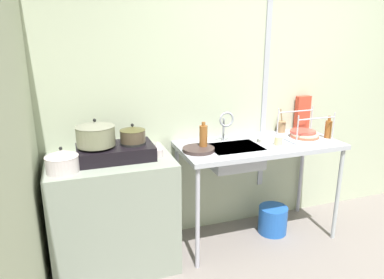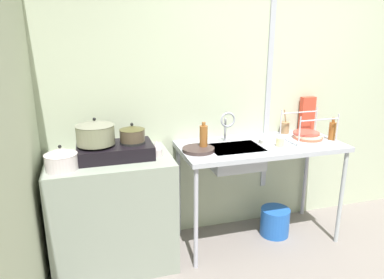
% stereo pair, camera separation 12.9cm
% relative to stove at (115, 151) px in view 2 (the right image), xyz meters
% --- Properties ---
extents(wall_back, '(4.98, 0.10, 2.42)m').
position_rel_stove_xyz_m(wall_back, '(1.53, 0.36, 0.25)').
color(wall_back, '#B3BBA1').
rests_on(wall_back, ground).
extents(wall_metal_strip, '(0.05, 0.01, 1.93)m').
position_rel_stove_xyz_m(wall_metal_strip, '(1.43, 0.30, 0.37)').
color(wall_metal_strip, '#A8ABB9').
extents(counter_concrete, '(0.94, 0.62, 0.90)m').
position_rel_stove_xyz_m(counter_concrete, '(-0.05, 0.00, -0.51)').
color(counter_concrete, gray).
rests_on(counter_concrete, ground).
extents(counter_sink, '(1.41, 0.62, 0.90)m').
position_rel_stove_xyz_m(counter_sink, '(1.23, 0.00, -0.13)').
color(counter_sink, '#A8ABB9').
rests_on(counter_sink, ground).
extents(stove, '(0.56, 0.33, 0.12)m').
position_rel_stove_xyz_m(stove, '(0.00, 0.00, 0.00)').
color(stove, black).
rests_on(stove, counter_concrete).
extents(pot_on_left_burner, '(0.29, 0.29, 0.20)m').
position_rel_stove_xyz_m(pot_on_left_burner, '(-0.14, -0.00, 0.15)').
color(pot_on_left_burner, '#75765C').
rests_on(pot_on_left_burner, stove).
extents(pot_on_right_burner, '(0.19, 0.19, 0.14)m').
position_rel_stove_xyz_m(pot_on_right_burner, '(0.14, -0.00, 0.13)').
color(pot_on_right_burner, '#4A3D2E').
rests_on(pot_on_right_burner, stove).
extents(pot_beside_stove, '(0.23, 0.23, 0.18)m').
position_rel_stove_xyz_m(pot_beside_stove, '(-0.38, -0.15, 0.02)').
color(pot_beside_stove, silver).
rests_on(pot_beside_stove, counter_concrete).
extents(percolator, '(0.08, 0.08, 0.12)m').
position_rel_stove_xyz_m(percolator, '(0.31, -0.06, 0.00)').
color(percolator, beige).
rests_on(percolator, counter_concrete).
extents(sink_basin, '(0.43, 0.33, 0.17)m').
position_rel_stove_xyz_m(sink_basin, '(0.98, -0.02, -0.14)').
color(sink_basin, '#A8ABB9').
rests_on(sink_basin, counter_sink).
extents(faucet, '(0.13, 0.08, 0.27)m').
position_rel_stove_xyz_m(faucet, '(0.96, 0.12, 0.13)').
color(faucet, '#A8ABB9').
rests_on(faucet, counter_sink).
extents(frying_pan, '(0.26, 0.26, 0.03)m').
position_rel_stove_xyz_m(frying_pan, '(0.65, -0.03, -0.04)').
color(frying_pan, '#3C2E2C').
rests_on(frying_pan, counter_sink).
extents(dish_rack, '(0.39, 0.32, 0.26)m').
position_rel_stove_xyz_m(dish_rack, '(1.68, -0.00, -0.02)').
color(dish_rack, '#B6B3C1').
rests_on(dish_rack, counter_sink).
extents(cup_by_rack, '(0.07, 0.07, 0.07)m').
position_rel_stove_xyz_m(cup_by_rack, '(1.35, -0.10, -0.02)').
color(cup_by_rack, beige).
rests_on(cup_by_rack, counter_sink).
extents(small_bowl_on_drainboard, '(0.13, 0.13, 0.04)m').
position_rel_stove_xyz_m(small_bowl_on_drainboard, '(1.28, 0.01, -0.04)').
color(small_bowl_on_drainboard, white).
rests_on(small_bowl_on_drainboard, counter_sink).
extents(bottle_by_sink, '(0.07, 0.07, 0.23)m').
position_rel_stove_xyz_m(bottle_by_sink, '(0.71, -0.00, 0.05)').
color(bottle_by_sink, brown).
rests_on(bottle_by_sink, counter_sink).
extents(bottle_by_rack, '(0.06, 0.06, 0.21)m').
position_rel_stove_xyz_m(bottle_by_rack, '(1.86, -0.09, 0.03)').
color(bottle_by_rack, '#935121').
rests_on(bottle_by_rack, counter_sink).
extents(cereal_box, '(0.14, 0.06, 0.33)m').
position_rel_stove_xyz_m(cereal_box, '(1.84, 0.26, 0.11)').
color(cereal_box, '#CD3F2B').
rests_on(cereal_box, counter_sink).
extents(utensil_jar, '(0.08, 0.08, 0.23)m').
position_rel_stove_xyz_m(utensil_jar, '(1.60, 0.25, -0.00)').
color(utensil_jar, '#9A744E').
rests_on(utensil_jar, counter_sink).
extents(bucket_on_floor, '(0.27, 0.27, 0.26)m').
position_rel_stove_xyz_m(bucket_on_floor, '(1.41, -0.00, -0.83)').
color(bucket_on_floor, blue).
rests_on(bucket_on_floor, ground).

